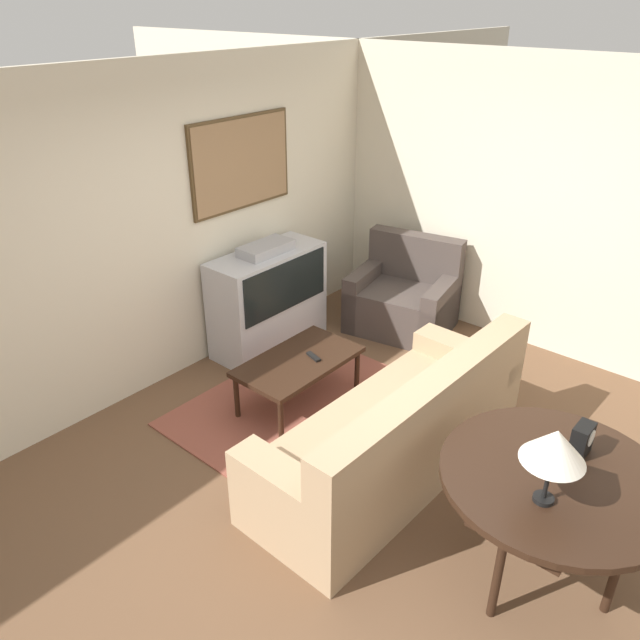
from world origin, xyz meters
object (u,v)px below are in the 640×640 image
object	(u,v)px
console_table	(555,484)
coffee_table	(299,364)
tv	(268,299)
armchair	(404,299)
table_lamp	(555,447)
mantel_clock	(582,440)
couch	(396,435)

from	to	relation	value
console_table	coffee_table	bearing A→B (deg)	81.13
tv	armchair	world-z (taller)	tv
armchair	table_lamp	xyz separation A→B (m)	(-2.32, -2.41, 0.80)
armchair	coffee_table	bearing A→B (deg)	-97.63
tv	table_lamp	size ratio (longest dim) A/B	2.57
armchair	coffee_table	world-z (taller)	armchair
table_lamp	mantel_clock	bearing A→B (deg)	-0.12
tv	armchair	distance (m)	1.42
coffee_table	mantel_clock	xyz separation A→B (m)	(-0.09, -2.29, 0.46)
table_lamp	coffee_table	bearing A→B (deg)	75.53
couch	mantel_clock	world-z (taller)	mantel_clock
couch	table_lamp	world-z (taller)	table_lamp
tv	table_lamp	world-z (taller)	table_lamp
couch	table_lamp	distance (m)	1.48
couch	mantel_clock	size ratio (longest dim) A/B	11.81
tv	mantel_clock	xyz separation A→B (m)	(-0.65, -3.19, 0.35)
couch	console_table	distance (m)	1.23
mantel_clock	couch	bearing A→B (deg)	93.97
couch	mantel_clock	distance (m)	1.30
tv	console_table	distance (m)	3.30
armchair	mantel_clock	bearing A→B (deg)	-48.77
coffee_table	console_table	size ratio (longest dim) A/B	0.82
coffee_table	mantel_clock	bearing A→B (deg)	-92.27
console_table	table_lamp	world-z (taller)	table_lamp
coffee_table	armchair	bearing A→B (deg)	3.99
armchair	console_table	world-z (taller)	armchair
console_table	table_lamp	distance (m)	0.48
tv	couch	size ratio (longest dim) A/B	0.51
table_lamp	armchair	bearing A→B (deg)	46.01
couch	armchair	distance (m)	2.26
tv	console_table	bearing A→B (deg)	-106.07
armchair	coffee_table	xyz separation A→B (m)	(-1.73, -0.12, 0.08)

